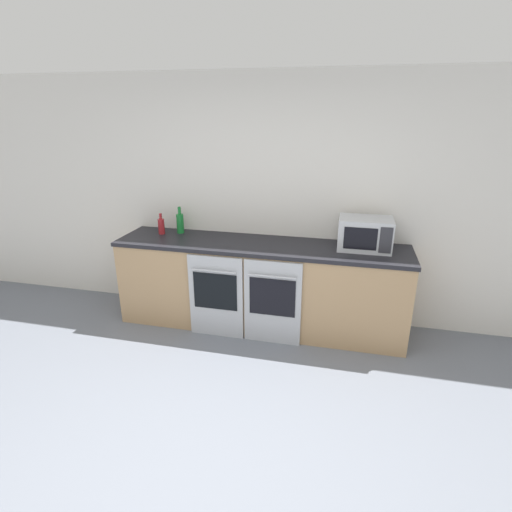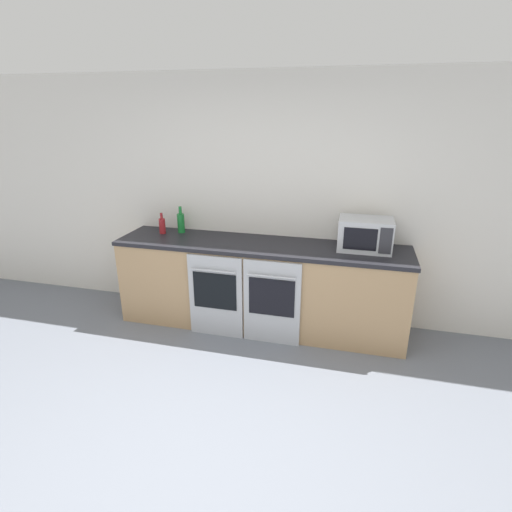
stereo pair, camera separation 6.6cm
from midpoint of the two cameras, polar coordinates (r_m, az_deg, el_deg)
The scene contains 8 objects.
ground_plane at distance 2.94m, azimuth -9.69°, elevation -29.12°, with size 16.00×16.00×0.00m, color slate.
wall_back at distance 4.32m, azimuth 2.19°, elevation 7.87°, with size 10.00×0.06×2.60m.
counter_back at distance 4.26m, azimuth 1.04°, elevation -4.16°, with size 3.02×0.67×0.93m.
oven_left at distance 4.07m, azimuth -5.34°, elevation -5.73°, with size 0.57×0.06×0.88m.
oven_right at distance 3.93m, azimuth 2.75°, elevation -6.67°, with size 0.57×0.06×0.88m.
microwave at distance 4.02m, azimuth 15.78°, elevation 3.01°, with size 0.51×0.35×0.31m.
bottle_green at distance 4.52m, azimuth -10.26°, elevation 4.75°, with size 0.08×0.08×0.29m.
bottle_red at distance 4.53m, azimuth -12.85°, elevation 4.28°, with size 0.07×0.07×0.23m.
Camera 2 is at (0.92, -1.71, 2.21)m, focal length 28.00 mm.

